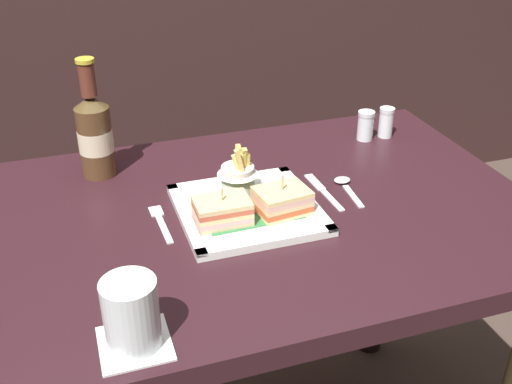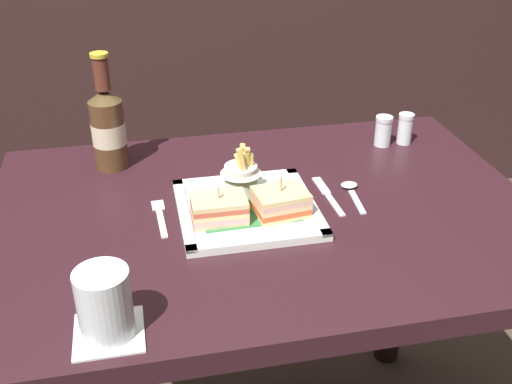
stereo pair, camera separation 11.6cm
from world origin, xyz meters
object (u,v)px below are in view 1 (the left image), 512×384
(sandwich_half_left, at_px, (222,211))
(knife, at_px, (322,190))
(fries_cup, at_px, (238,174))
(beer_bottle, at_px, (95,133))
(pepper_shaker, at_px, (386,124))
(sandwich_half_right, at_px, (282,201))
(spoon, at_px, (345,184))
(fork, at_px, (161,221))
(water_glass, at_px, (132,318))
(square_plate, at_px, (247,210))
(salt_shaker, at_px, (365,127))
(dining_table, at_px, (264,266))

(sandwich_half_left, bearing_deg, knife, 16.05)
(fries_cup, xyz_separation_m, beer_bottle, (-0.25, 0.19, 0.04))
(knife, xyz_separation_m, pepper_shaker, (0.25, 0.20, 0.03))
(sandwich_half_right, xyz_separation_m, beer_bottle, (-0.31, 0.29, 0.06))
(spoon, height_order, pepper_shaker, pepper_shaker)
(sandwich_half_right, distance_m, fries_cup, 0.11)
(fork, bearing_deg, sandwich_half_left, -25.60)
(water_glass, height_order, pepper_shaker, water_glass)
(fork, height_order, pepper_shaker, pepper_shaker)
(sandwich_half_left, distance_m, pepper_shaker, 0.55)
(sandwich_half_right, relative_size, spoon, 0.86)
(sandwich_half_right, bearing_deg, beer_bottle, 137.21)
(square_plate, relative_size, spoon, 2.13)
(sandwich_half_right, relative_size, fork, 0.78)
(fork, xyz_separation_m, knife, (0.34, 0.02, -0.00))
(fork, distance_m, spoon, 0.39)
(sandwich_half_right, xyz_separation_m, knife, (0.11, 0.07, -0.03))
(square_plate, height_order, knife, square_plate)
(knife, bearing_deg, salt_shaker, 45.49)
(fries_cup, height_order, salt_shaker, fries_cup)
(sandwich_half_right, xyz_separation_m, fork, (-0.22, 0.05, -0.03))
(salt_shaker, distance_m, pepper_shaker, 0.05)
(beer_bottle, xyz_separation_m, water_glass, (-0.01, -0.55, -0.05))
(sandwich_half_left, relative_size, pepper_shaker, 1.38)
(sandwich_half_left, bearing_deg, fries_cup, 58.47)
(water_glass, relative_size, salt_shaker, 1.48)
(fork, relative_size, spoon, 1.11)
(knife, relative_size, pepper_shaker, 2.19)
(fries_cup, xyz_separation_m, salt_shaker, (0.37, 0.17, -0.02))
(sandwich_half_left, distance_m, spoon, 0.29)
(dining_table, bearing_deg, salt_shaker, 34.38)
(spoon, distance_m, pepper_shaker, 0.29)
(sandwich_half_right, relative_size, salt_shaker, 1.49)
(square_plate, relative_size, sandwich_half_left, 2.58)
(sandwich_half_left, relative_size, fork, 0.74)
(knife, distance_m, spoon, 0.05)
(pepper_shaker, bearing_deg, sandwich_half_right, -143.83)
(fries_cup, xyz_separation_m, spoon, (0.22, -0.03, -0.05))
(sandwich_half_right, distance_m, spoon, 0.18)
(salt_shaker, bearing_deg, beer_bottle, 178.44)
(fork, height_order, spoon, spoon)
(water_glass, relative_size, spoon, 0.86)
(spoon, bearing_deg, fork, -177.17)
(knife, bearing_deg, sandwich_half_right, -149.81)
(fries_cup, bearing_deg, pepper_shaker, 22.05)
(square_plate, xyz_separation_m, beer_bottle, (-0.25, 0.25, 0.09))
(fork, xyz_separation_m, salt_shaker, (0.54, 0.22, 0.03))
(salt_shaker, bearing_deg, water_glass, -140.03)
(pepper_shaker, bearing_deg, fork, -159.74)
(sandwich_half_right, bearing_deg, pepper_shaker, 36.17)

